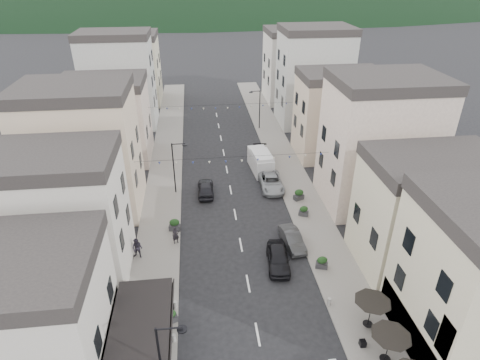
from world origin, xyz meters
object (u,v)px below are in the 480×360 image
at_px(parked_car_c, 271,182).
at_px(delivery_van, 261,161).
at_px(pedestrian_a, 176,235).
at_px(pedestrian_b, 137,248).
at_px(parked_car_b, 292,239).
at_px(parked_car_d, 261,156).
at_px(parked_car_e, 206,188).
at_px(parked_car_a, 278,258).

height_order(parked_car_c, delivery_van, delivery_van).
bearing_deg(pedestrian_a, pedestrian_b, -172.95).
bearing_deg(parked_car_b, pedestrian_a, 165.74).
xyz_separation_m(parked_car_b, pedestrian_b, (-13.63, -0.29, 0.40)).
xyz_separation_m(parked_car_b, parked_car_d, (0.00, 17.28, 0.07)).
relative_size(parked_car_b, parked_car_d, 0.80).
bearing_deg(parked_car_e, parked_car_a, 115.07).
distance_m(parked_car_b, delivery_van, 14.90).
xyz_separation_m(parked_car_a, parked_car_d, (1.80, 19.82, -0.02)).
xyz_separation_m(delivery_van, pedestrian_b, (-13.13, -15.17, -0.17)).
xyz_separation_m(parked_car_b, pedestrian_a, (-10.43, 1.36, 0.31)).
distance_m(parked_car_a, parked_car_d, 19.91).
bearing_deg(parked_car_d, parked_car_a, -91.23).
distance_m(parked_car_a, pedestrian_b, 12.05).
bearing_deg(delivery_van, parked_car_e, -150.00).
xyz_separation_m(parked_car_a, parked_car_c, (1.80, 13.03, -0.02)).
relative_size(parked_car_c, delivery_van, 0.98).
bearing_deg(delivery_van, parked_car_d, 72.94).
distance_m(parked_car_d, delivery_van, 2.49).
relative_size(parked_car_b, delivery_van, 0.75).
bearing_deg(delivery_van, parked_car_b, -93.35).
relative_size(parked_car_a, parked_car_c, 0.83).
bearing_deg(parked_car_e, parked_car_b, 127.51).
relative_size(parked_car_e, pedestrian_a, 2.44).
height_order(delivery_van, pedestrian_a, delivery_van).
xyz_separation_m(parked_car_e, pedestrian_a, (-3.03, -8.64, 0.27)).
xyz_separation_m(parked_car_e, pedestrian_b, (-6.23, -10.29, 0.35)).
distance_m(parked_car_c, pedestrian_b, 17.38).
distance_m(parked_car_b, pedestrian_b, 13.64).
distance_m(parked_car_e, pedestrian_a, 9.16).
relative_size(parked_car_d, parked_car_e, 1.20).
xyz_separation_m(parked_car_a, parked_car_e, (-5.60, 12.55, -0.03)).
bearing_deg(parked_car_b, delivery_van, 85.12).
bearing_deg(parked_car_d, pedestrian_b, -123.85).
bearing_deg(parked_car_a, parked_car_e, 119.55).
distance_m(parked_car_a, parked_car_c, 13.16).
bearing_deg(parked_car_d, parked_car_e, -131.54).
relative_size(parked_car_c, pedestrian_a, 3.07).
relative_size(parked_car_d, pedestrian_b, 2.67).
xyz_separation_m(parked_car_c, parked_car_d, (0.00, 6.79, 0.00)).
relative_size(pedestrian_a, pedestrian_b, 0.91).
height_order(parked_car_b, parked_car_c, parked_car_c).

